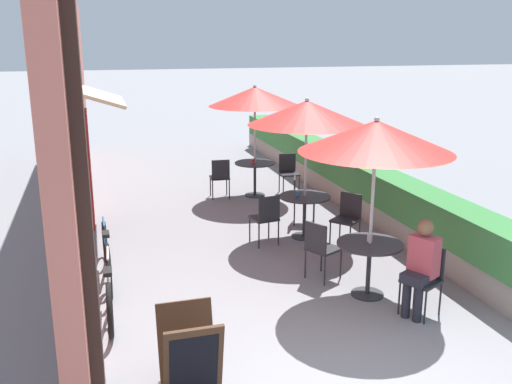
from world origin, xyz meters
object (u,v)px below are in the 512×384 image
object	(u,v)px
bicycle_leaning	(110,291)
coffee_cup_near	(370,238)
cafe_chair_mid_back	(348,215)
patio_table_far	(255,170)
cafe_chair_near_left	(425,274)
patio_umbrella_near	(376,136)
patio_table_near	(369,255)
coffee_cup_far	(253,161)
coffee_cup_mid	(298,194)
cafe_chair_far_right	(220,175)
patio_umbrella_far	(255,97)
cafe_chair_near_right	(320,246)
cafe_chair_mid_right	(266,216)
patio_table_mid	(305,206)
menu_board	(190,354)
bicycle_second	(106,252)
seated_patron_near_left	(421,264)
patio_umbrella_mid	(307,113)
cafe_chair_mid_left	(300,196)
cafe_chair_far_left	(288,170)

from	to	relation	value
bicycle_leaning	coffee_cup_near	bearing A→B (deg)	-2.62
cafe_chair_mid_back	patio_table_far	bearing A→B (deg)	-28.77
cafe_chair_near_left	bicycle_leaning	distance (m)	3.91
patio_umbrella_near	coffee_cup_near	distance (m)	1.37
patio_table_near	coffee_cup_far	world-z (taller)	coffee_cup_far
coffee_cup_mid	cafe_chair_far_right	size ratio (longest dim) A/B	0.10
cafe_chair_mid_back	patio_umbrella_far	distance (m)	3.82
cafe_chair_near_right	coffee_cup_far	bearing A→B (deg)	148.36
cafe_chair_mid_back	coffee_cup_far	world-z (taller)	cafe_chair_mid_back
patio_table_near	cafe_chair_mid_right	world-z (taller)	cafe_chair_mid_right
patio_table_mid	cafe_chair_mid_right	xyz separation A→B (m)	(-0.75, -0.20, -0.05)
patio_table_far	menu_board	size ratio (longest dim) A/B	1.03
bicycle_second	menu_board	bearing A→B (deg)	-78.90
seated_patron_near_left	coffee_cup_near	distance (m)	0.83
coffee_cup_mid	patio_umbrella_mid	bearing A→B (deg)	-7.61
patio_table_far	coffee_cup_near	bearing A→B (deg)	-88.66
cafe_chair_mid_left	bicycle_leaning	xyz separation A→B (m)	(-3.54, -2.85, -0.18)
patio_umbrella_far	bicycle_second	distance (m)	5.15
cafe_chair_near_left	cafe_chair_far_left	xyz separation A→B (m)	(0.25, 5.92, 0.00)
seated_patron_near_left	cafe_chair_near_right	size ratio (longest dim) A/B	1.44
cafe_chair_mid_left	patio_table_near	bearing A→B (deg)	17.02
coffee_cup_near	bicycle_second	size ratio (longest dim) A/B	0.05
cafe_chair_near_right	seated_patron_near_left	bearing A→B (deg)	1.52
cafe_chair_mid_right	patio_table_far	world-z (taller)	cafe_chair_mid_right
seated_patron_near_left	patio_umbrella_far	xyz separation A→B (m)	(-0.43, 5.94, 1.47)
coffee_cup_near	cafe_chair_mid_back	bearing A→B (deg)	73.85
seated_patron_near_left	bicycle_second	world-z (taller)	seated_patron_near_left
cafe_chair_mid_left	cafe_chair_far_right	bearing A→B (deg)	-132.01
cafe_chair_far_right	bicycle_leaning	size ratio (longest dim) A/B	0.52
patio_umbrella_near	patio_table_mid	xyz separation A→B (m)	(-0.01, 2.41, -1.59)
seated_patron_near_left	patio_table_far	world-z (taller)	seated_patron_near_left
patio_umbrella_near	cafe_chair_mid_left	world-z (taller)	patio_umbrella_near
seated_patron_near_left	coffee_cup_near	size ratio (longest dim) A/B	13.89
cafe_chair_far_right	bicycle_second	xyz separation A→B (m)	(-2.47, -3.54, -0.18)
bicycle_leaning	patio_table_far	bearing A→B (deg)	58.09
seated_patron_near_left	bicycle_second	xyz separation A→B (m)	(-3.68, 2.38, -0.35)
menu_board	cafe_chair_mid_left	bearing A→B (deg)	57.97
cafe_chair_near_left	patio_table_far	xyz separation A→B (m)	(-0.53, 5.89, 0.05)
cafe_chair_near_left	coffee_cup_near	bearing A→B (deg)	1.57
patio_table_mid	patio_umbrella_mid	size ratio (longest dim) A/B	0.36
patio_umbrella_mid	cafe_chair_mid_left	size ratio (longest dim) A/B	2.77
seated_patron_near_left	cafe_chair_mid_right	size ratio (longest dim) A/B	1.44
cafe_chair_near_left	cafe_chair_far_left	world-z (taller)	same
cafe_chair_mid_left	bicycle_second	world-z (taller)	cafe_chair_mid_left
coffee_cup_mid	coffee_cup_far	size ratio (longest dim) A/B	1.00
seated_patron_near_left	cafe_chair_near_right	xyz separation A→B (m)	(-0.77, 1.35, -0.17)
patio_umbrella_far	bicycle_second	bearing A→B (deg)	-132.41
patio_umbrella_mid	bicycle_leaning	distance (m)	4.35
patio_umbrella_near	cafe_chair_mid_left	size ratio (longest dim) A/B	2.77
cafe_chair_far_right	cafe_chair_near_right	bearing A→B (deg)	-80.62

